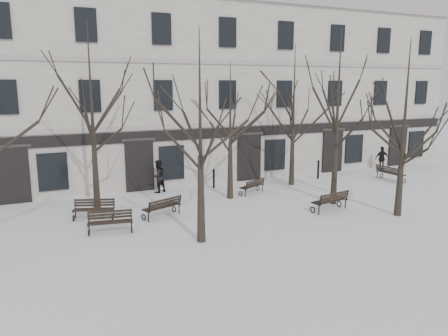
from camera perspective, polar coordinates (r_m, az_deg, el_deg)
ground at (r=19.57m, az=4.88°, el=-7.08°), size 100.00×100.00×0.00m
building at (r=30.58m, az=-7.01°, el=9.89°), size 40.40×10.20×11.40m
tree_1 at (r=16.22m, az=-3.15°, el=7.34°), size 5.63×5.63×8.04m
tree_2 at (r=22.38m, az=14.70°, el=9.09°), size 6.10×6.10×8.72m
tree_3 at (r=21.23m, az=22.64°, el=7.34°), size 5.61×5.61×8.02m
tree_4 at (r=21.20m, az=-16.98°, el=9.20°), size 6.23×6.23×8.90m
tree_5 at (r=22.76m, az=0.83°, el=6.93°), size 4.98×4.98×7.11m
tree_6 at (r=26.23m, az=9.12°, el=8.97°), size 5.82×5.82×8.32m
bench_0 at (r=18.65m, az=-14.64°, el=-6.73°), size 1.87×0.95×0.90m
bench_1 at (r=20.26m, az=-8.04°, el=-5.00°), size 1.96×1.32×0.94m
bench_2 at (r=21.62m, az=13.77°, el=-4.13°), size 2.03×1.03×0.98m
bench_3 at (r=20.65m, az=-16.63°, el=-5.10°), size 1.90×1.21×0.91m
bench_4 at (r=24.35m, az=3.75°, el=-2.32°), size 1.75×1.26×0.85m
bench_5 at (r=29.45m, az=20.85°, el=-0.58°), size 0.78×1.93×0.96m
bollard_a at (r=25.64m, az=-1.34°, el=-1.29°), size 0.15×0.15×1.14m
bollard_b at (r=28.77m, az=12.20°, el=-0.10°), size 0.16×0.16×1.21m
pedestrian_b at (r=24.97m, az=-8.55°, el=-3.18°), size 1.11×1.00×1.86m
pedestrian_c at (r=33.06m, az=19.83°, el=-0.23°), size 1.06×0.65×1.69m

